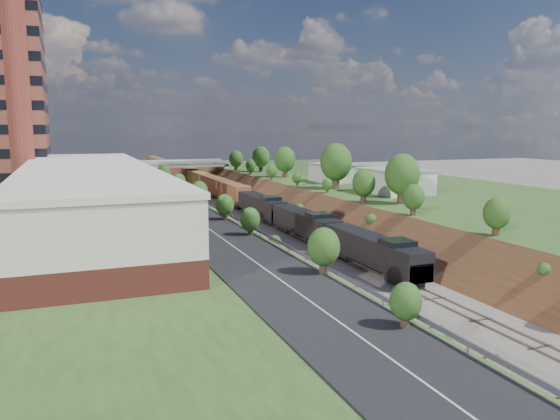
{
  "coord_description": "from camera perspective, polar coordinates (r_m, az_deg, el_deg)",
  "views": [
    {
      "loc": [
        -29.92,
        -29.98,
        16.49
      ],
      "look_at": [
        -4.95,
        34.49,
        6.0
      ],
      "focal_mm": 35.0,
      "sensor_mm": 36.0,
      "label": 1
    }
  ],
  "objects": [
    {
      "name": "ground",
      "position": [
        45.45,
        22.71,
        -13.34
      ],
      "size": [
        400.0,
        400.0,
        0.0
      ],
      "primitive_type": "plane",
      "color": "#6B665B",
      "rests_on": "ground"
    },
    {
      "name": "embankment_left",
      "position": [
        93.41,
        -9.15,
        -1.65
      ],
      "size": [
        10.0,
        180.0,
        10.0
      ],
      "primitive_type": "cube",
      "rotation": [
        0.0,
        0.79,
        0.0
      ],
      "color": "brown",
      "rests_on": "ground"
    },
    {
      "name": "tree_right_large",
      "position": [
        84.55,
        12.65,
        3.6
      ],
      "size": [
        5.25,
        5.25,
        7.61
      ],
      "color": "#473323",
      "rests_on": "platform_right"
    },
    {
      "name": "platform_right",
      "position": [
        110.68,
        13.68,
        1.12
      ],
      "size": [
        44.0,
        180.0,
        5.0
      ],
      "primitive_type": "cube",
      "color": "#2E5222",
      "rests_on": "ground"
    },
    {
      "name": "overpass",
      "position": [
        155.33,
        -10.04,
        4.23
      ],
      "size": [
        24.5,
        8.3,
        7.4
      ],
      "color": "gray",
      "rests_on": "ground"
    },
    {
      "name": "guardrail",
      "position": [
        92.32,
        -9.45,
        1.71
      ],
      "size": [
        0.1,
        171.0,
        0.7
      ],
      "color": "#99999E",
      "rests_on": "platform_left"
    },
    {
      "name": "rail_right_track",
      "position": [
        97.07,
        -1.28,
        -1.1
      ],
      "size": [
        1.58,
        180.0,
        0.18
      ],
      "primitive_type": "cube",
      "color": "gray",
      "rests_on": "ground"
    },
    {
      "name": "white_building_near",
      "position": [
        98.31,
        11.88,
        2.9
      ],
      "size": [
        9.0,
        12.0,
        4.0
      ],
      "primitive_type": "cube",
      "color": "silver",
      "rests_on": "platform_right"
    },
    {
      "name": "suv",
      "position": [
        70.34,
        -9.58,
        -0.08
      ],
      "size": [
        4.46,
        6.92,
        1.77
      ],
      "primitive_type": "imported",
      "rotation": [
        0.0,
        0.0,
        -0.26
      ],
      "color": "black",
      "rests_on": "road"
    },
    {
      "name": "freight_train",
      "position": [
        148.27,
        -8.42,
        3.19
      ],
      "size": [
        3.13,
        192.73,
        4.66
      ],
      "color": "black",
      "rests_on": "ground"
    },
    {
      "name": "white_building_far",
      "position": [
        117.07,
        5.79,
        3.84
      ],
      "size": [
        8.0,
        10.0,
        3.6
      ],
      "primitive_type": "cube",
      "color": "silver",
      "rests_on": "platform_right"
    },
    {
      "name": "smokestack",
      "position": [
        86.61,
        -25.84,
        13.43
      ],
      "size": [
        3.2,
        3.2,
        40.0
      ],
      "primitive_type": "cylinder",
      "color": "brown",
      "rests_on": "platform_left"
    },
    {
      "name": "embankment_right",
      "position": [
        100.21,
        3.24,
        -0.86
      ],
      "size": [
        10.0,
        180.0,
        10.0
      ],
      "primitive_type": "cube",
      "rotation": [
        0.0,
        0.79,
        0.0
      ],
      "color": "brown",
      "rests_on": "ground"
    },
    {
      "name": "platform_left",
      "position": [
        91.11,
        -22.85,
        -0.89
      ],
      "size": [
        44.0,
        180.0,
        5.0
      ],
      "primitive_type": "cube",
      "color": "#2E5222",
      "rests_on": "ground"
    },
    {
      "name": "commercial_building",
      "position": [
        68.47,
        -19.42,
        1.44
      ],
      "size": [
        14.3,
        62.3,
        7.0
      ],
      "color": "brown",
      "rests_on": "platform_left"
    },
    {
      "name": "road",
      "position": [
        91.84,
        -11.98,
        1.28
      ],
      "size": [
        8.0,
        180.0,
        0.1
      ],
      "primitive_type": "cube",
      "color": "black",
      "rests_on": "platform_left"
    },
    {
      "name": "rail_left_track",
      "position": [
        95.46,
        -4.22,
        -1.29
      ],
      "size": [
        1.58,
        180.0,
        0.18
      ],
      "primitive_type": "cube",
      "color": "gray",
      "rests_on": "ground"
    },
    {
      "name": "tree_left_crest",
      "position": [
        54.0,
        -1.22,
        -1.45
      ],
      "size": [
        2.45,
        2.45,
        3.55
      ],
      "color": "#473323",
      "rests_on": "platform_left"
    }
  ]
}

